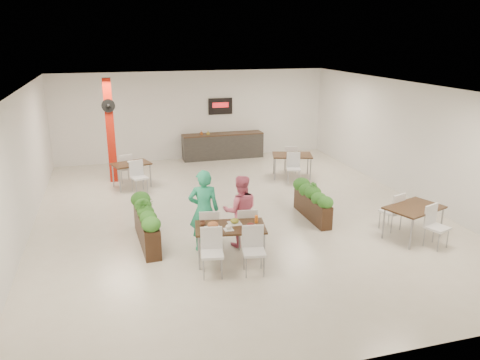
% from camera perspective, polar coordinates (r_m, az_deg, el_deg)
% --- Properties ---
extents(ground, '(12.00, 12.00, 0.00)m').
position_cam_1_polar(ground, '(12.14, -0.27, -4.07)').
color(ground, beige).
rests_on(ground, ground).
extents(room_shell, '(10.10, 12.10, 3.22)m').
position_cam_1_polar(room_shell, '(11.56, -0.29, 5.23)').
color(room_shell, white).
rests_on(room_shell, ground).
extents(red_column, '(0.40, 0.41, 3.20)m').
position_cam_1_polar(red_column, '(14.94, -15.54, 5.93)').
color(red_column, '#B31A0B').
rests_on(red_column, ground).
extents(service_counter, '(3.00, 0.64, 2.20)m').
position_cam_1_polar(service_counter, '(17.48, -2.12, 4.26)').
color(service_counter, '#292725').
rests_on(service_counter, ground).
extents(main_table, '(1.51, 1.80, 0.92)m').
position_cam_1_polar(main_table, '(9.45, -1.25, -6.31)').
color(main_table, black).
rests_on(main_table, ground).
extents(diner_man, '(0.71, 0.53, 1.78)m').
position_cam_1_polar(diner_man, '(9.86, -4.42, -3.74)').
color(diner_man, '#26A878').
rests_on(diner_man, ground).
extents(diner_woman, '(0.86, 0.72, 1.59)m').
position_cam_1_polar(diner_woman, '(10.07, 0.06, -3.80)').
color(diner_woman, pink).
rests_on(diner_woman, ground).
extents(planter_left, '(0.48, 2.06, 1.08)m').
position_cam_1_polar(planter_left, '(10.47, -11.37, -4.93)').
color(planter_left, black).
rests_on(planter_left, ground).
extents(planter_right, '(0.41, 1.80, 0.94)m').
position_cam_1_polar(planter_right, '(11.80, 8.84, -2.41)').
color(planter_right, black).
rests_on(planter_right, ground).
extents(side_table_a, '(1.24, 1.67, 0.92)m').
position_cam_1_polar(side_table_a, '(14.40, -13.12, 1.51)').
color(side_table_a, black).
rests_on(side_table_a, ground).
extents(side_table_b, '(1.43, 1.67, 0.92)m').
position_cam_1_polar(side_table_b, '(15.14, 6.37, 2.68)').
color(side_table_b, black).
rests_on(side_table_b, ground).
extents(side_table_c, '(1.46, 1.67, 0.92)m').
position_cam_1_polar(side_table_c, '(11.19, 20.44, -3.65)').
color(side_table_c, black).
rests_on(side_table_c, ground).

